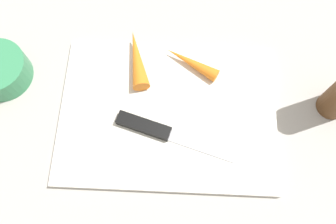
{
  "coord_description": "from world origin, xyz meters",
  "views": [
    {
      "loc": [
        0.01,
        -0.19,
        0.54
      ],
      "look_at": [
        0.0,
        0.0,
        0.01
      ],
      "focal_mm": 35.96,
      "sensor_mm": 36.0,
      "label": 1
    }
  ],
  "objects": [
    {
      "name": "knife",
      "position": [
        -0.03,
        -0.03,
        0.02
      ],
      "size": [
        0.2,
        0.08,
        0.01
      ],
      "rotation": [
        0.0,
        0.0,
        5.99
      ],
      "color": "#B7B7BC",
      "rests_on": "cutting_board"
    },
    {
      "name": "carrot_short",
      "position": [
        0.04,
        0.09,
        0.02
      ],
      "size": [
        0.1,
        0.07,
        0.02
      ],
      "primitive_type": "cone",
      "rotation": [
        0.0,
        1.57,
        2.63
      ],
      "color": "orange",
      "rests_on": "cutting_board"
    },
    {
      "name": "cutting_board",
      "position": [
        0.0,
        0.0,
        0.01
      ],
      "size": [
        0.36,
        0.26,
        0.01
      ],
      "primitive_type": "cube",
      "color": "silver",
      "rests_on": "ground_plane"
    },
    {
      "name": "ground_plane",
      "position": [
        0.0,
        0.0,
        0.0
      ],
      "size": [
        1.4,
        1.4,
        0.0
      ],
      "primitive_type": "plane",
      "color": "#ADA8A0"
    },
    {
      "name": "carrot_long",
      "position": [
        -0.06,
        0.09,
        0.03
      ],
      "size": [
        0.05,
        0.11,
        0.03
      ],
      "primitive_type": "cone",
      "rotation": [
        0.0,
        1.57,
        1.79
      ],
      "color": "orange",
      "rests_on": "cutting_board"
    }
  ]
}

